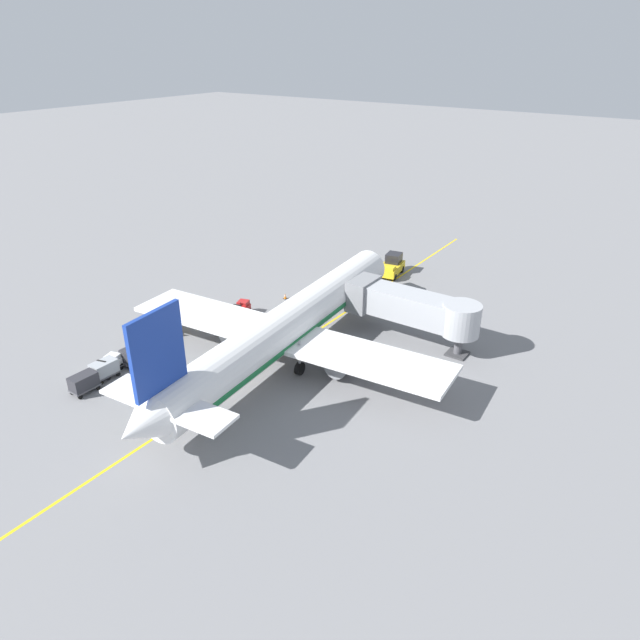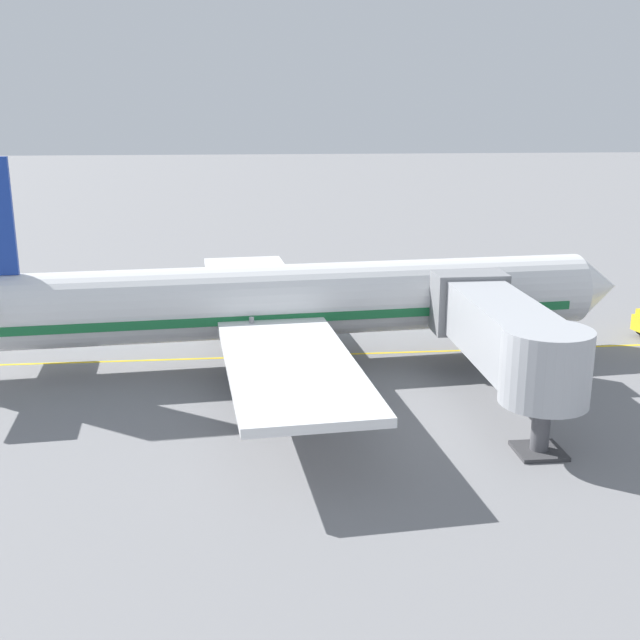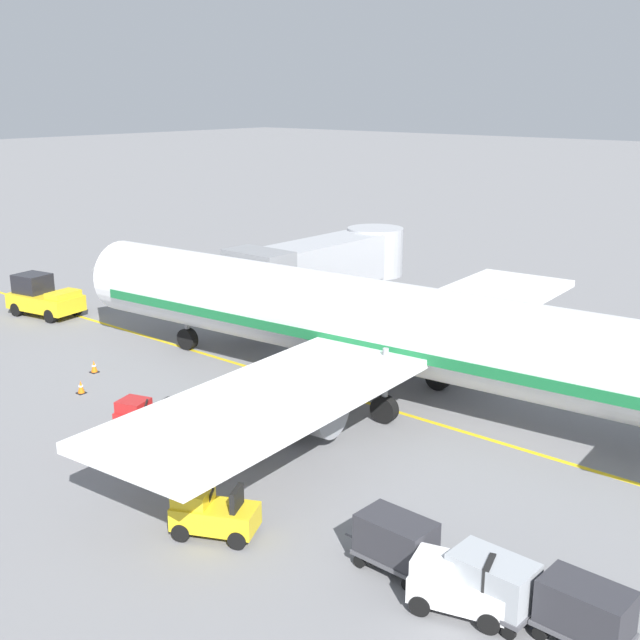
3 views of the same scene
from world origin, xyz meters
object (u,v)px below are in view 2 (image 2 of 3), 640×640
object	(u,v)px
baggage_cart_front	(143,301)
safety_cone_nose_right	(472,319)
baggage_tug_lead	(338,304)
baggage_tug_trailing	(109,303)
baggage_cart_third_in_train	(58,304)
jet_bridge	(503,332)
parked_airliner	(281,302)
safety_cone_nose_left	(434,312)
ground_crew_wing_walker	(267,306)
baggage_tug_spare	(226,295)
baggage_cart_second_in_train	(95,301)

from	to	relation	value
baggage_cart_front	safety_cone_nose_right	world-z (taller)	baggage_cart_front
baggage_tug_lead	baggage_tug_trailing	world-z (taller)	same
baggage_cart_third_in_train	jet_bridge	bearing A→B (deg)	52.58
parked_airliner	baggage_tug_trailing	world-z (taller)	parked_airliner
baggage_cart_front	baggage_cart_third_in_train	xyz separation A→B (m)	(0.35, -5.22, 0.00)
baggage_tug_lead	safety_cone_nose_left	size ratio (longest dim) A/B	4.65
jet_bridge	ground_crew_wing_walker	world-z (taller)	jet_bridge
baggage_tug_lead	safety_cone_nose_left	distance (m)	6.08
baggage_tug_spare	safety_cone_nose_left	xyz separation A→B (m)	(4.26, 13.22, -0.42)
safety_cone_nose_left	baggage_tug_spare	bearing A→B (deg)	-107.86
jet_bridge	ground_crew_wing_walker	distance (m)	18.40
baggage_cart_second_in_train	safety_cone_nose_right	world-z (taller)	baggage_cart_second_in_train
baggage_tug_trailing	baggage_tug_spare	size ratio (longest dim) A/B	0.99
baggage_cart_second_in_train	baggage_tug_spare	bearing A→B (deg)	103.45
safety_cone_nose_right	ground_crew_wing_walker	bearing A→B (deg)	-98.71
baggage_cart_front	baggage_cart_third_in_train	bearing A→B (deg)	-86.18
safety_cone_nose_right	baggage_tug_trailing	bearing A→B (deg)	-101.83
baggage_tug_lead	ground_crew_wing_walker	world-z (taller)	ground_crew_wing_walker
baggage_tug_spare	baggage_cart_second_in_train	bearing A→B (deg)	-76.55
baggage_tug_lead	baggage_cart_second_in_train	xyz separation A→B (m)	(-1.28, -15.43, 0.24)
baggage_cart_second_in_train	safety_cone_nose_right	xyz separation A→B (m)	(4.29, 23.32, -0.66)
baggage_tug_lead	baggage_cart_third_in_train	size ratio (longest dim) A/B	0.94
safety_cone_nose_left	parked_airliner	bearing A→B (deg)	-51.03
parked_airliner	baggage_cart_front	distance (m)	13.52
parked_airliner	baggage_cart_second_in_train	xyz separation A→B (m)	(-10.48, -11.29, -2.24)
baggage_tug_lead	baggage_tug_trailing	distance (m)	14.78
baggage_tug_lead	baggage_cart_second_in_train	bearing A→B (deg)	-94.75
baggage_tug_spare	ground_crew_wing_walker	size ratio (longest dim) A/B	1.64
baggage_cart_second_in_train	baggage_cart_third_in_train	xyz separation A→B (m)	(0.40, -2.23, 0.00)
baggage_tug_trailing	baggage_cart_front	xyz separation A→B (m)	(0.49, 2.24, 0.24)
ground_crew_wing_walker	safety_cone_nose_right	bearing A→B (deg)	81.29
baggage_cart_front	baggage_cart_second_in_train	xyz separation A→B (m)	(-0.06, -2.98, 0.00)
baggage_cart_front	baggage_cart_second_in_train	size ratio (longest dim) A/B	1.00
baggage_tug_trailing	baggage_cart_front	distance (m)	2.30
jet_bridge	baggage_tug_spare	xyz separation A→B (m)	(-19.76, -12.32, -2.74)
baggage_tug_lead	parked_airliner	bearing A→B (deg)	-24.20
ground_crew_wing_walker	baggage_cart_second_in_train	bearing A→B (deg)	-102.40
baggage_cart_third_in_train	safety_cone_nose_left	xyz separation A→B (m)	(1.90, 23.64, -0.66)
baggage_tug_lead	ground_crew_wing_walker	size ratio (longest dim) A/B	1.62
jet_bridge	baggage_tug_lead	xyz separation A→B (m)	(-16.52, -5.08, -2.74)
baggage_cart_front	safety_cone_nose_left	distance (m)	18.57
baggage_cart_front	parked_airliner	bearing A→B (deg)	38.58
safety_cone_nose_right	baggage_cart_third_in_train	bearing A→B (deg)	-98.65
parked_airliner	safety_cone_nose_left	distance (m)	13.32
parked_airliner	safety_cone_nose_left	size ratio (longest dim) A/B	63.31
baggage_tug_trailing	ground_crew_wing_walker	size ratio (longest dim) A/B	1.62
jet_bridge	baggage_cart_third_in_train	xyz separation A→B (m)	(-17.40, -22.74, -2.50)
baggage_tug_lead	baggage_cart_second_in_train	distance (m)	15.48
jet_bridge	safety_cone_nose_right	size ratio (longest dim) A/B	21.42
ground_crew_wing_walker	baggage_tug_trailing	bearing A→B (deg)	-105.61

